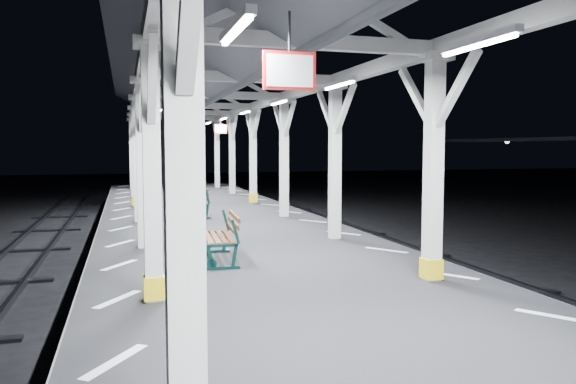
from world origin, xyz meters
name	(u,v)px	position (x,y,z in m)	size (l,w,h in m)	color
platform	(360,383)	(0.00, 0.00, 0.50)	(6.00, 50.00, 1.00)	black
hazard_stripes_left	(115,361)	(-2.45, 0.00, 1.00)	(1.00, 48.00, 0.01)	silver
hazard_stripes_right	(555,317)	(2.45, 0.00, 1.00)	(1.00, 48.00, 0.01)	silver
bench_mid	(224,236)	(-0.70, 4.31, 1.44)	(0.67, 1.55, 0.82)	#0C2D2A
bench_far	(192,201)	(-0.53, 10.67, 1.45)	(1.04, 1.64, 0.84)	#0C2D2A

